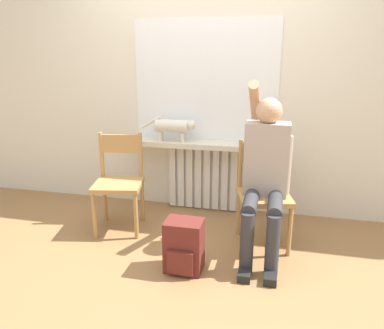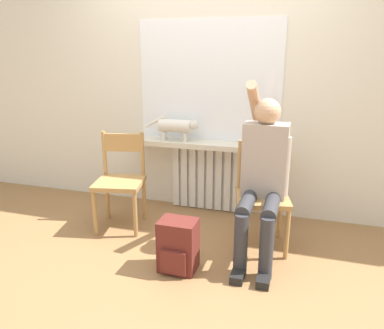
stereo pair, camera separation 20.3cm
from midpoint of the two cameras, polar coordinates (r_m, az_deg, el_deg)
name	(u,v)px [view 1 (the left image)]	position (r m, az deg, el deg)	size (l,w,h in m)	color
ground_plane	(172,267)	(2.91, -5.14, -15.28)	(12.00, 12.00, 0.00)	olive
wall_with_window	(206,74)	(3.67, 0.50, 13.66)	(7.00, 0.06, 2.70)	silver
radiator	(203,177)	(3.78, 0.20, -1.95)	(0.72, 0.08, 0.67)	silver
windowsill	(202,144)	(3.61, -0.08, 3.08)	(1.44, 0.26, 0.05)	beige
window_glass	(205,81)	(3.64, 0.37, 12.55)	(1.38, 0.01, 1.12)	white
chair_left	(119,181)	(3.41, -12.74, -2.45)	(0.48, 0.48, 0.86)	#B2844C
chair_right	(263,192)	(3.09, 8.98, -4.24)	(0.49, 0.49, 0.86)	#B2844C
person	(265,170)	(2.90, 9.17, -0.88)	(0.36, 1.01, 1.35)	#333338
cat	(174,126)	(3.62, -4.39, 5.81)	(0.55, 0.12, 0.25)	silver
backpack	(184,246)	(2.78, -3.37, -12.35)	(0.27, 0.23, 0.39)	maroon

